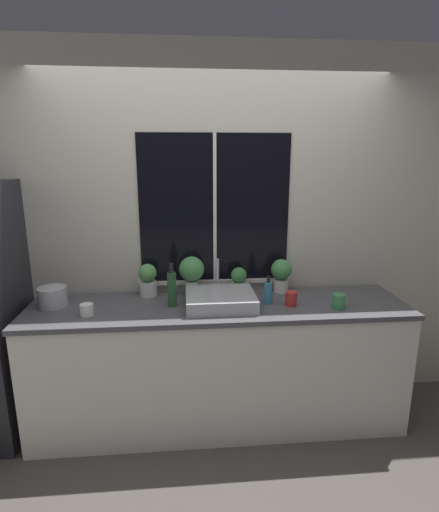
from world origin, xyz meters
name	(u,v)px	position (x,y,z in m)	size (l,w,h in m)	color
ground_plane	(223,448)	(0.00, 0.00, 0.00)	(14.00, 14.00, 0.00)	#4C4742
wall_back	(214,233)	(0.00, 0.68, 1.35)	(8.00, 0.09, 2.70)	beige
counter	(219,364)	(0.00, 0.30, 0.46)	(2.63, 0.63, 0.91)	white
sink	(220,299)	(0.01, 0.29, 0.96)	(0.47, 0.47, 0.27)	#ADADB2
potted_plant_far_left	(148,279)	(-0.50, 0.54, 1.04)	(0.13, 0.13, 0.24)	silver
potted_plant_center_left	(192,272)	(-0.18, 0.54, 1.09)	(0.19, 0.19, 0.29)	silver
potted_plant_center_right	(239,280)	(0.17, 0.54, 1.01)	(0.12, 0.12, 0.20)	silver
potted_plant_far_right	(281,273)	(0.49, 0.54, 1.06)	(0.16, 0.16, 0.25)	silver
soap_bottle	(268,292)	(0.35, 0.30, 1.00)	(0.05, 0.05, 0.20)	teal
bottle_tall	(172,288)	(-0.32, 0.31, 1.04)	(0.06, 0.06, 0.31)	#235128
mug_green	(339,301)	(0.80, 0.17, 0.96)	(0.09, 0.09, 0.10)	#38844C
mug_white	(87,310)	(-0.87, 0.19, 0.95)	(0.08, 0.08, 0.08)	white
mug_red	(291,299)	(0.50, 0.25, 0.96)	(0.08, 0.08, 0.10)	#B72D28
kettle	(53,296)	(-1.14, 0.38, 0.99)	(0.19, 0.19, 0.15)	#B2B2B7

